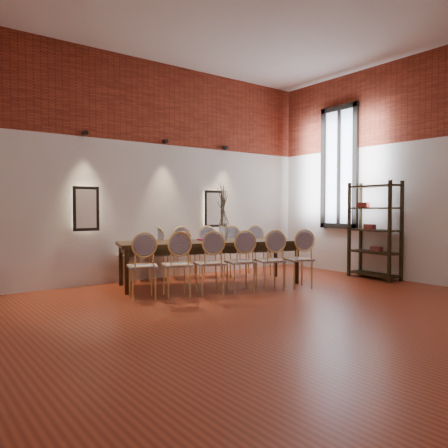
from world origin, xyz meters
TOP-DOWN VIEW (x-y plane):
  - floor at (0.00, 0.00)m, footprint 7.00×7.00m
  - wall_back at (0.00, 3.55)m, footprint 7.00×0.10m
  - wall_right at (3.55, 0.00)m, footprint 0.10×7.00m
  - brick_band_back at (0.00, 3.48)m, footprint 7.00×0.02m
  - brick_band_right at (3.48, 0.00)m, footprint 0.02×7.00m
  - niche_left at (-1.30, 3.45)m, footprint 0.36×0.06m
  - niche_right at (1.30, 3.45)m, footprint 0.36×0.06m
  - spot_fixture_left at (-1.30, 3.42)m, footprint 0.08×0.10m
  - spot_fixture_mid at (0.20, 3.42)m, footprint 0.08×0.10m
  - spot_fixture_right at (1.60, 3.42)m, footprint 0.08×0.10m
  - window_glass at (3.46, 2.00)m, footprint 0.02×0.78m
  - window_frame at (3.44, 2.00)m, footprint 0.08×0.90m
  - window_mullion at (3.44, 2.00)m, footprint 0.06×0.06m
  - dining_table at (0.47, 2.36)m, footprint 3.22×1.86m
  - chair_near_a at (-0.98, 2.01)m, footprint 0.55×0.55m
  - chair_near_b at (-0.50, 1.86)m, footprint 0.55×0.55m
  - chair_near_c at (-0.01, 1.70)m, footprint 0.55×0.55m
  - chair_near_d at (0.48, 1.55)m, footprint 0.55×0.55m
  - chair_near_e at (0.97, 1.40)m, footprint 0.55×0.55m
  - chair_near_f at (1.45, 1.24)m, footprint 0.55×0.55m
  - chair_far_a at (-0.52, 3.48)m, footprint 0.55×0.55m
  - chair_far_b at (-0.03, 3.33)m, footprint 0.55×0.55m
  - chair_far_c at (0.45, 3.18)m, footprint 0.55×0.55m
  - chair_far_d at (0.94, 3.02)m, footprint 0.55×0.55m
  - chair_far_e at (1.43, 2.87)m, footprint 0.55×0.55m
  - chair_far_f at (1.92, 2.72)m, footprint 0.55×0.55m
  - vase at (0.70, 2.29)m, footprint 0.14×0.14m
  - dried_branches at (0.70, 2.29)m, footprint 0.50×0.50m
  - bowl at (-0.00, 2.46)m, footprint 0.24×0.24m
  - book at (0.49, 2.53)m, footprint 0.30×0.25m
  - shelving_rack at (3.28, 1.05)m, footprint 0.50×1.04m

SIDE VIEW (x-z plane):
  - floor at x=0.00m, z-range -0.02..0.00m
  - dining_table at x=0.47m, z-range 0.00..0.75m
  - chair_near_a at x=-0.98m, z-range 0.00..0.94m
  - chair_near_b at x=-0.50m, z-range 0.00..0.94m
  - chair_near_c at x=-0.01m, z-range 0.00..0.94m
  - chair_near_d at x=0.48m, z-range 0.00..0.94m
  - chair_near_e at x=0.97m, z-range 0.00..0.94m
  - chair_near_f at x=1.45m, z-range 0.00..0.94m
  - chair_far_a at x=-0.52m, z-range 0.00..0.94m
  - chair_far_b at x=-0.03m, z-range 0.00..0.94m
  - chair_far_c at x=0.45m, z-range 0.00..0.94m
  - chair_far_d at x=0.94m, z-range 0.00..0.94m
  - chair_far_e at x=1.43m, z-range 0.00..0.94m
  - chair_far_f at x=1.92m, z-range 0.00..0.94m
  - book at x=0.49m, z-range 0.75..0.78m
  - bowl at x=0.00m, z-range 0.75..0.93m
  - vase at x=0.70m, z-range 0.75..1.05m
  - shelving_rack at x=3.28m, z-range 0.00..1.80m
  - niche_left at x=-1.30m, z-range 0.97..1.63m
  - niche_right at x=1.30m, z-range 0.97..1.63m
  - dried_branches at x=0.70m, z-range 1.00..1.70m
  - wall_back at x=0.00m, z-range 0.00..4.00m
  - wall_right at x=3.55m, z-range 0.00..4.00m
  - window_glass at x=3.46m, z-range 0.96..3.34m
  - window_frame at x=3.44m, z-range 0.90..3.40m
  - window_mullion at x=3.44m, z-range 0.95..3.35m
  - spot_fixture_left at x=-1.30m, z-range 2.51..2.59m
  - spot_fixture_mid at x=0.20m, z-range 2.51..2.59m
  - spot_fixture_right at x=1.60m, z-range 2.51..2.59m
  - brick_band_back at x=0.00m, z-range 2.50..4.00m
  - brick_band_right at x=3.48m, z-range 2.50..4.00m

